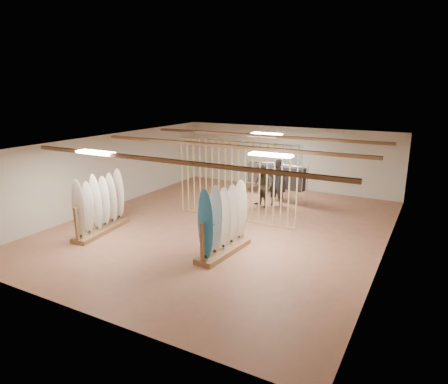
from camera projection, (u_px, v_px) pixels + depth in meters
The scene contains 16 objects.
floor at pixel (224, 227), 13.35m from camera, with size 12.00×12.00×0.00m, color #A76D50.
ceiling at pixel (224, 143), 12.62m from camera, with size 12.00×12.00×0.00m, color gray.
wall_back at pixel (287, 158), 18.07m from camera, with size 12.00×12.00×0.00m, color beige.
wall_front at pixel (79, 251), 7.90m from camera, with size 12.00×12.00×0.00m, color beige.
wall_left at pixel (110, 171), 15.30m from camera, with size 12.00×12.00×0.00m, color beige.
wall_right at pixel (388, 208), 10.67m from camera, with size 12.00×12.00×0.00m, color beige.
ceiling_slats at pixel (224, 146), 12.65m from camera, with size 9.50×6.12×0.10m, color olive.
light_panels at pixel (224, 145), 12.64m from camera, with size 1.20×0.35×0.06m, color white.
bamboo_partition at pixel (235, 181), 13.66m from camera, with size 4.45×0.05×2.78m.
poster at pixel (287, 154), 18.00m from camera, with size 1.40×0.03×0.90m, color #316DAE.
rack_left at pixel (101, 213), 12.70m from camera, with size 0.85×2.41×1.90m.
rack_right at pixel (224, 231), 11.04m from camera, with size 0.72×2.14×2.01m.
clothing_rack_a at pixel (262, 173), 17.24m from camera, with size 1.30×0.60×1.43m.
clothing_rack_b at pixel (288, 178), 15.81m from camera, with size 1.45×0.63×1.58m.
shopper_a at pixel (277, 179), 15.37m from camera, with size 0.78×0.53×2.15m, color #27282F.
shopper_b at pixel (262, 183), 15.29m from camera, with size 0.90×0.71×1.87m, color #352F29.
Camera 1 is at (6.04, -11.05, 4.56)m, focal length 32.00 mm.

